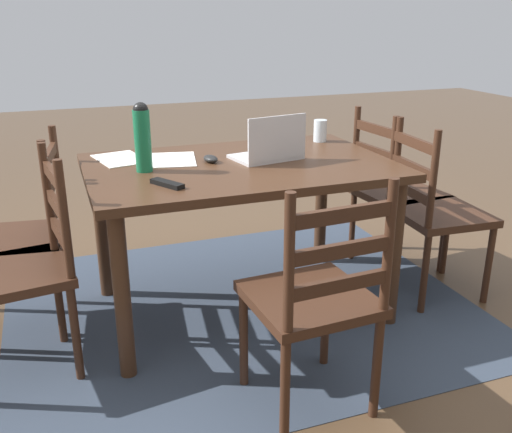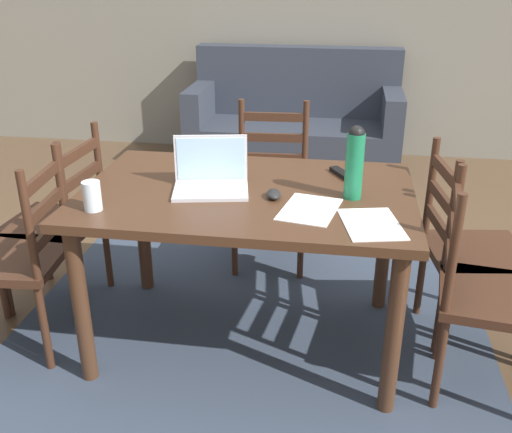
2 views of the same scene
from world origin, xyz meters
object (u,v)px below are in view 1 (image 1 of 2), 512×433
at_px(chair_left_far, 434,213).
at_px(chair_far_head, 315,301).
at_px(computer_mouse, 211,159).
at_px(chair_right_near, 24,238).
at_px(water_bottle, 142,136).
at_px(chair_left_near, 395,193).
at_px(laptop, 270,149).
at_px(drinking_glass, 320,131).
at_px(tv_remote, 167,184).
at_px(dining_table, 240,183).
at_px(chair_right_far, 23,269).

height_order(chair_left_far, chair_far_head, same).
bearing_deg(chair_far_head, computer_mouse, -81.98).
relative_size(chair_right_near, water_bottle, 3.04).
relative_size(chair_far_head, water_bottle, 3.04).
bearing_deg(chair_left_near, computer_mouse, 5.84).
height_order(laptop, drinking_glass, laptop).
bearing_deg(chair_far_head, water_bottle, -62.07).
xyz_separation_m(chair_left_far, tv_remote, (1.42, 0.06, 0.32)).
bearing_deg(chair_right_near, chair_left_near, -179.94).
height_order(drinking_glass, tv_remote, drinking_glass).
xyz_separation_m(dining_table, computer_mouse, (0.13, -0.07, 0.12)).
bearing_deg(chair_left_near, chair_far_head, 45.63).
height_order(laptop, water_bottle, water_bottle).
distance_m(chair_right_far, drinking_glass, 1.70).
height_order(water_bottle, tv_remote, water_bottle).
xyz_separation_m(chair_right_far, computer_mouse, (-0.89, -0.25, 0.33)).
bearing_deg(computer_mouse, tv_remote, 39.46).
height_order(chair_left_far, chair_left_near, same).
height_order(chair_far_head, water_bottle, water_bottle).
xyz_separation_m(chair_right_far, laptop, (-1.17, -0.19, 0.37)).
height_order(dining_table, chair_left_far, chair_left_far).
distance_m(chair_left_near, laptop, 0.95).
bearing_deg(drinking_glass, water_bottle, 15.87).
bearing_deg(chair_far_head, chair_left_near, -134.37).
distance_m(chair_left_far, chair_left_near, 0.37).
height_order(chair_right_far, laptop, laptop).
distance_m(laptop, drinking_glass, 0.51).
relative_size(dining_table, water_bottle, 4.63).
distance_m(chair_right_far, laptop, 1.24).
relative_size(chair_right_near, drinking_glass, 7.89).
height_order(chair_left_far, chair_right_far, same).
height_order(computer_mouse, tv_remote, computer_mouse).
bearing_deg(laptop, chair_left_near, -168.03).
xyz_separation_m(chair_left_far, water_bottle, (1.47, -0.20, 0.48)).
xyz_separation_m(chair_left_far, chair_left_near, (-0.00, -0.37, 0.00)).
distance_m(chair_left_far, chair_right_near, 2.06).
bearing_deg(chair_far_head, dining_table, -89.84).
bearing_deg(chair_left_far, chair_right_far, -0.10).
height_order(chair_right_near, laptop, laptop).
height_order(dining_table, chair_right_far, chair_right_far).
distance_m(dining_table, chair_left_near, 1.05).
bearing_deg(chair_left_far, chair_right_near, -10.40).
relative_size(dining_table, tv_remote, 8.50).
bearing_deg(laptop, drinking_glass, -143.95).
bearing_deg(chair_far_head, chair_right_near, -45.43).
bearing_deg(chair_far_head, laptop, -100.39).
relative_size(drinking_glass, tv_remote, 0.71).
bearing_deg(chair_right_far, computer_mouse, -164.02).
distance_m(computer_mouse, tv_remote, 0.43).
bearing_deg(chair_left_near, drinking_glass, -15.53).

